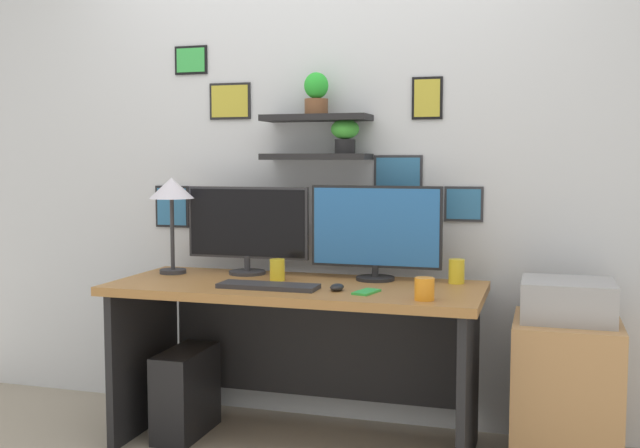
% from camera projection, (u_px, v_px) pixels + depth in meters
% --- Properties ---
extents(ground_plane, '(8.00, 8.00, 0.00)m').
position_uv_depth(ground_plane, '(296.00, 445.00, 3.45)').
color(ground_plane, gray).
extents(back_wall_assembly, '(4.40, 0.24, 2.70)m').
position_uv_depth(back_wall_assembly, '(323.00, 151.00, 3.75)').
color(back_wall_assembly, silver).
rests_on(back_wall_assembly, ground).
extents(desk, '(1.67, 0.68, 0.75)m').
position_uv_depth(desk, '(300.00, 327.00, 3.46)').
color(desk, '#9E6B38').
rests_on(desk, ground).
extents(monitor_left, '(0.62, 0.18, 0.43)m').
position_uv_depth(monitor_left, '(248.00, 227.00, 3.67)').
color(monitor_left, '#2D2D33').
rests_on(monitor_left, desk).
extents(monitor_right, '(0.62, 0.18, 0.44)m').
position_uv_depth(monitor_right, '(376.00, 231.00, 3.48)').
color(monitor_right, black).
rests_on(monitor_right, desk).
extents(keyboard, '(0.44, 0.14, 0.02)m').
position_uv_depth(keyboard, '(268.00, 286.00, 3.28)').
color(keyboard, '#2D2D33').
rests_on(keyboard, desk).
extents(computer_mouse, '(0.06, 0.09, 0.03)m').
position_uv_depth(computer_mouse, '(337.00, 287.00, 3.21)').
color(computer_mouse, black).
rests_on(computer_mouse, desk).
extents(desk_lamp, '(0.22, 0.22, 0.47)m').
position_uv_depth(desk_lamp, '(172.00, 195.00, 3.67)').
color(desk_lamp, '#2D2D33').
rests_on(desk_lamp, desk).
extents(cell_phone, '(0.10, 0.15, 0.01)m').
position_uv_depth(cell_phone, '(366.00, 292.00, 3.16)').
color(cell_phone, green).
rests_on(cell_phone, desk).
extents(coffee_mug, '(0.08, 0.08, 0.09)m').
position_uv_depth(coffee_mug, '(424.00, 289.00, 3.00)').
color(coffee_mug, orange).
rests_on(coffee_mug, desk).
extents(pen_cup, '(0.07, 0.07, 0.10)m').
position_uv_depth(pen_cup, '(277.00, 270.00, 3.48)').
color(pen_cup, yellow).
rests_on(pen_cup, desk).
extents(water_cup, '(0.07, 0.07, 0.11)m').
position_uv_depth(water_cup, '(457.00, 271.00, 3.40)').
color(water_cup, yellow).
rests_on(water_cup, desk).
extents(drawer_cabinet, '(0.44, 0.50, 0.63)m').
position_uv_depth(drawer_cabinet, '(565.00, 392.00, 3.22)').
color(drawer_cabinet, tan).
rests_on(drawer_cabinet, ground).
extents(printer, '(0.38, 0.34, 0.17)m').
position_uv_depth(printer, '(568.00, 300.00, 3.18)').
color(printer, '#9E9EA3').
rests_on(printer, drawer_cabinet).
extents(computer_tower_left, '(0.18, 0.40, 0.41)m').
position_uv_depth(computer_tower_left, '(186.00, 392.00, 3.58)').
color(computer_tower_left, black).
rests_on(computer_tower_left, ground).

